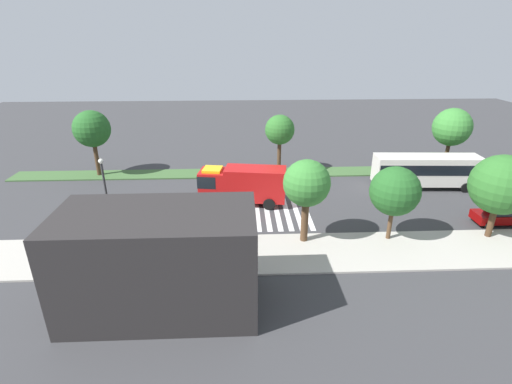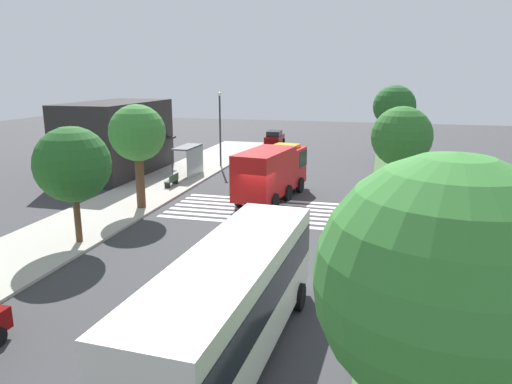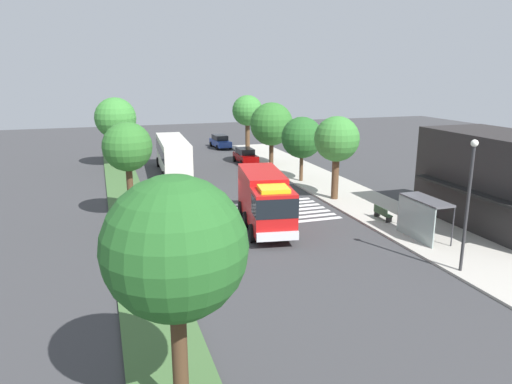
{
  "view_description": "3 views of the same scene",
  "coord_description": "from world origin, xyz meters",
  "px_view_note": "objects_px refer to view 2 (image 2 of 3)",
  "views": [
    {
      "loc": [
        4.16,
        33.23,
        15.09
      ],
      "look_at": [
        2.72,
        0.58,
        1.31
      ],
      "focal_mm": 26.54,
      "sensor_mm": 36.0,
      "label": 1
    },
    {
      "loc": [
        -27.63,
        -6.95,
        8.52
      ],
      "look_at": [
        1.15,
        0.49,
        1.13
      ],
      "focal_mm": 33.72,
      "sensor_mm": 36.0,
      "label": 2
    },
    {
      "loc": [
        32.4,
        -9.8,
        10.08
      ],
      "look_at": [
        0.91,
        0.51,
        1.63
      ],
      "focal_mm": 33.61,
      "sensor_mm": 36.0,
      "label": 3
    }
  ],
  "objects_px": {
    "median_tree_far_west": "(445,285)",
    "parked_car_east": "(275,138)",
    "transit_bus": "(232,297)",
    "bus_stop_shelter": "(191,155)",
    "street_lamp": "(220,123)",
    "median_tree_west": "(402,138)",
    "sidewalk_tree_center": "(73,165)",
    "bench_near_shelter": "(172,180)",
    "median_tree_center": "(394,107)",
    "sidewalk_tree_east": "(137,134)",
    "fire_truck": "(273,170)"
  },
  "relations": [
    {
      "from": "street_lamp",
      "to": "parked_car_east",
      "type": "bearing_deg",
      "value": -6.81
    },
    {
      "from": "bench_near_shelter",
      "to": "median_tree_center",
      "type": "bearing_deg",
      "value": -47.41
    },
    {
      "from": "fire_truck",
      "to": "street_lamp",
      "type": "distance_m",
      "value": 12.36
    },
    {
      "from": "bench_near_shelter",
      "to": "median_tree_far_west",
      "type": "height_order",
      "value": "median_tree_far_west"
    },
    {
      "from": "median_tree_far_west",
      "to": "sidewalk_tree_center",
      "type": "bearing_deg",
      "value": 51.37
    },
    {
      "from": "bus_stop_shelter",
      "to": "median_tree_west",
      "type": "height_order",
      "value": "median_tree_west"
    },
    {
      "from": "transit_bus",
      "to": "sidewalk_tree_center",
      "type": "distance_m",
      "value": 13.29
    },
    {
      "from": "sidewalk_tree_center",
      "to": "median_tree_far_west",
      "type": "height_order",
      "value": "median_tree_far_west"
    },
    {
      "from": "parked_car_east",
      "to": "street_lamp",
      "type": "bearing_deg",
      "value": 171.32
    },
    {
      "from": "bench_near_shelter",
      "to": "median_tree_center",
      "type": "height_order",
      "value": "median_tree_center"
    },
    {
      "from": "parked_car_east",
      "to": "bench_near_shelter",
      "type": "relative_size",
      "value": 2.76
    },
    {
      "from": "street_lamp",
      "to": "median_tree_far_west",
      "type": "height_order",
      "value": "median_tree_far_west"
    },
    {
      "from": "fire_truck",
      "to": "median_tree_center",
      "type": "relative_size",
      "value": 1.17
    },
    {
      "from": "transit_bus",
      "to": "median_tree_far_west",
      "type": "distance_m",
      "value": 7.71
    },
    {
      "from": "transit_bus",
      "to": "sidewalk_tree_center",
      "type": "height_order",
      "value": "sidewalk_tree_center"
    },
    {
      "from": "bus_stop_shelter",
      "to": "bench_near_shelter",
      "type": "relative_size",
      "value": 2.19
    },
    {
      "from": "parked_car_east",
      "to": "bus_stop_shelter",
      "type": "distance_m",
      "value": 20.04
    },
    {
      "from": "parked_car_east",
      "to": "bus_stop_shelter",
      "type": "height_order",
      "value": "bus_stop_shelter"
    },
    {
      "from": "bus_stop_shelter",
      "to": "median_tree_west",
      "type": "bearing_deg",
      "value": -120.57
    },
    {
      "from": "parked_car_east",
      "to": "street_lamp",
      "type": "height_order",
      "value": "street_lamp"
    },
    {
      "from": "transit_bus",
      "to": "sidewalk_tree_east",
      "type": "xyz_separation_m",
      "value": [
        14.45,
        10.59,
        2.79
      ]
    },
    {
      "from": "parked_car_east",
      "to": "median_tree_west",
      "type": "bearing_deg",
      "value": -157.2
    },
    {
      "from": "fire_truck",
      "to": "sidewalk_tree_center",
      "type": "distance_m",
      "value": 13.96
    },
    {
      "from": "transit_bus",
      "to": "bus_stop_shelter",
      "type": "distance_m",
      "value": 26.88
    },
    {
      "from": "bench_near_shelter",
      "to": "sidewalk_tree_east",
      "type": "height_order",
      "value": "sidewalk_tree_east"
    },
    {
      "from": "street_lamp",
      "to": "median_tree_center",
      "type": "distance_m",
      "value": 16.59
    },
    {
      "from": "sidewalk_tree_east",
      "to": "parked_car_east",
      "type": "bearing_deg",
      "value": -4.22
    },
    {
      "from": "sidewalk_tree_east",
      "to": "median_tree_far_west",
      "type": "distance_m",
      "value": 24.87
    },
    {
      "from": "bus_stop_shelter",
      "to": "median_tree_center",
      "type": "xyz_separation_m",
      "value": [
        10.96,
        -16.29,
        3.53
      ]
    },
    {
      "from": "median_tree_far_west",
      "to": "parked_car_east",
      "type": "bearing_deg",
      "value": 15.4
    },
    {
      "from": "parked_car_east",
      "to": "bus_stop_shelter",
      "type": "xyz_separation_m",
      "value": [
        -19.83,
        2.76,
        0.99
      ]
    },
    {
      "from": "bus_stop_shelter",
      "to": "street_lamp",
      "type": "xyz_separation_m",
      "value": [
        4.74,
        -0.96,
        2.19
      ]
    },
    {
      "from": "street_lamp",
      "to": "median_tree_west",
      "type": "distance_m",
      "value": 21.03
    },
    {
      "from": "transit_bus",
      "to": "street_lamp",
      "type": "relative_size",
      "value": 1.6
    },
    {
      "from": "parked_car_east",
      "to": "median_tree_center",
      "type": "relative_size",
      "value": 0.6
    },
    {
      "from": "median_tree_center",
      "to": "fire_truck",
      "type": "bearing_deg",
      "value": 153.03
    },
    {
      "from": "bench_near_shelter",
      "to": "median_tree_far_west",
      "type": "relative_size",
      "value": 0.22
    },
    {
      "from": "street_lamp",
      "to": "sidewalk_tree_center",
      "type": "xyz_separation_m",
      "value": [
        -21.44,
        0.4,
        0.06
      ]
    },
    {
      "from": "bench_near_shelter",
      "to": "median_tree_west",
      "type": "xyz_separation_m",
      "value": [
        -5.62,
        -16.27,
        4.49
      ]
    },
    {
      "from": "sidewalk_tree_east",
      "to": "median_tree_west",
      "type": "xyz_separation_m",
      "value": [
        0.38,
        -15.72,
        0.23
      ]
    },
    {
      "from": "fire_truck",
      "to": "median_tree_center",
      "type": "distance_m",
      "value": 18.39
    },
    {
      "from": "sidewalk_tree_east",
      "to": "street_lamp",
      "type": "bearing_deg",
      "value": -1.55
    },
    {
      "from": "sidewalk_tree_center",
      "to": "median_tree_center",
      "type": "relative_size",
      "value": 0.81
    },
    {
      "from": "street_lamp",
      "to": "sidewalk_tree_east",
      "type": "distance_m",
      "value": 14.77
    },
    {
      "from": "transit_bus",
      "to": "fire_truck",
      "type": "bearing_deg",
      "value": -168.16
    },
    {
      "from": "parked_car_east",
      "to": "transit_bus",
      "type": "bearing_deg",
      "value": -171.14
    },
    {
      "from": "bus_stop_shelter",
      "to": "street_lamp",
      "type": "distance_m",
      "value": 5.31
    },
    {
      "from": "median_tree_west",
      "to": "bus_stop_shelter",
      "type": "bearing_deg",
      "value": 59.43
    },
    {
      "from": "transit_bus",
      "to": "median_tree_west",
      "type": "distance_m",
      "value": 15.99
    },
    {
      "from": "bus_stop_shelter",
      "to": "median_tree_west",
      "type": "distance_m",
      "value": 19.18
    }
  ]
}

